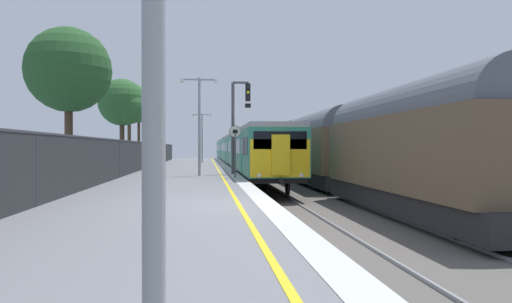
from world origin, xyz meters
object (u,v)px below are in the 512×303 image
speed_limit_sign (235,144)px  background_tree_right (124,104)px  commuter_train_at_platform (237,150)px  signal_gantry (238,116)px  background_tree_back (138,105)px  platform_lamp_far (202,133)px  background_tree_left (128,103)px  background_tree_centre (71,72)px  platform_lamp_mid (199,117)px  freight_train_adjacent_track (297,147)px

speed_limit_sign → background_tree_right: bearing=120.5°
commuter_train_at_platform → signal_gantry: (-1.48, -23.14, 2.00)m
background_tree_back → signal_gantry: bearing=-69.8°
signal_gantry → platform_lamp_far: (-2.14, 21.21, -0.32)m
background_tree_left → background_tree_centre: background_tree_centre is taller
signal_gantry → platform_lamp_mid: signal_gantry is taller
background_tree_left → background_tree_centre: 18.54m
platform_lamp_far → commuter_train_at_platform: bearing=28.0°
commuter_train_at_platform → background_tree_centre: (-10.20, -24.64, 4.11)m
signal_gantry → platform_lamp_far: size_ratio=1.07×
background_tree_left → background_tree_right: bearing=-83.4°
background_tree_right → background_tree_back: background_tree_back is taller
background_tree_right → background_tree_back: (-1.01, 14.88, 1.21)m
signal_gantry → speed_limit_sign: bearing=-95.8°
speed_limit_sign → platform_lamp_far: bearing=94.1°
freight_train_adjacent_track → speed_limit_sign: (-5.85, -14.16, 0.08)m
freight_train_adjacent_track → platform_lamp_far: 13.14m
signal_gantry → background_tree_left: (-8.74, 17.04, 2.30)m
signal_gantry → background_tree_centre: (-8.72, -1.50, 2.12)m
freight_train_adjacent_track → speed_limit_sign: bearing=-112.4°
speed_limit_sign → background_tree_back: size_ratio=0.32×
platform_lamp_mid → commuter_train_at_platform: bearing=81.6°
platform_lamp_far → freight_train_adjacent_track: bearing=-54.3°
signal_gantry → speed_limit_sign: (-0.36, -3.57, -1.61)m
platform_lamp_mid → signal_gantry: bearing=34.3°
signal_gantry → background_tree_left: size_ratio=0.71×
platform_lamp_mid → background_tree_left: background_tree_left is taller
commuter_train_at_platform → signal_gantry: bearing=-93.7°
speed_limit_sign → background_tree_centre: background_tree_centre is taller
signal_gantry → background_tree_back: size_ratio=0.65×
background_tree_centre → signal_gantry: bearing=9.8°
commuter_train_at_platform → platform_lamp_mid: (-3.62, -24.59, 1.84)m
background_tree_centre → background_tree_back: bearing=90.2°
signal_gantry → platform_lamp_mid: bearing=-145.7°
platform_lamp_mid → platform_lamp_far: (-0.00, 22.67, -0.16)m
platform_lamp_mid → background_tree_back: bearing=104.7°
commuter_train_at_platform → signal_gantry: size_ratio=11.25×
signal_gantry → platform_lamp_mid: size_ratio=1.01×
commuter_train_at_platform → background_tree_back: bearing=175.3°
commuter_train_at_platform → platform_lamp_mid: 24.93m
background_tree_left → background_tree_right: background_tree_left is taller
freight_train_adjacent_track → background_tree_back: bearing=136.9°
freight_train_adjacent_track → background_tree_left: (-14.23, 6.44, 3.99)m
speed_limit_sign → platform_lamp_far: 24.88m
platform_lamp_mid → background_tree_right: background_tree_right is taller
background_tree_centre → background_tree_back: 25.50m
commuter_train_at_platform → speed_limit_sign: (-1.85, -26.71, 0.38)m
signal_gantry → platform_lamp_far: bearing=95.8°
background_tree_centre → freight_train_adjacent_track: bearing=40.4°
background_tree_left → platform_lamp_far: bearing=32.3°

